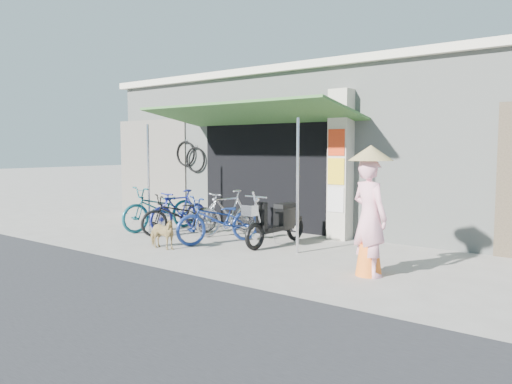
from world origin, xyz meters
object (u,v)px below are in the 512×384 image
Objects in this scene: bike_teal at (161,208)px; bike_blue at (179,210)px; bike_silver at (228,213)px; moped at (277,222)px; bike_navy at (219,219)px; bike_black at (180,215)px; street_dog at (161,233)px; nun at (370,212)px.

bike_blue is (0.38, 0.19, -0.04)m from bike_teal.
bike_teal is 1.25× the size of bike_blue.
bike_silver is at bearing 26.26° from bike_teal.
moped reaches higher than bike_blue.
bike_teal is 1.07× the size of bike_navy.
moped reaches higher than bike_black.
bike_navy is at bearing -9.60° from bike_blue.
bike_blue is 0.91× the size of bike_black.
bike_teal is at bearing -173.72° from moped.
bike_black is at bearing -165.42° from bike_navy.
bike_black is 0.96× the size of moped.
bike_teal is 1.09× the size of moped.
moped reaches higher than bike_silver.
street_dog is at bearing -30.72° from bike_black.
bike_black is 0.88× the size of nun.
bike_silver is 1.49m from moped.
bike_teal is 1.14× the size of bike_black.
nun is at bearing -84.25° from street_dog.
bike_teal is 2.78× the size of street_dog.
bike_black is (0.43, -0.39, -0.02)m from bike_blue.
bike_navy is 0.94× the size of nun.
moped is at bearing -44.23° from street_dog.
bike_silver is at bearing 142.77° from bike_navy.
bike_silver is 4.08m from nun.
bike_navy is 1.18m from street_dog.
bike_black is 4.69m from nun.
bike_silver is at bearing -1.99° from street_dog.
nun reaches higher than street_dog.
bike_black is at bearing -167.67° from moped.
bike_silver reaches higher than street_dog.
moped is at bearing -1.75° from nun.
street_dog is 0.36× the size of nun.
bike_silver is (1.60, 0.45, -0.02)m from bike_teal.
bike_black is at bearing 30.37° from street_dog.
bike_blue is 0.81× the size of nun.
bike_black is 1.28m from bike_navy.
street_dog is at bearing 30.75° from nun.
bike_silver is (0.79, 0.64, 0.04)m from bike_black.
nun is (2.36, -1.08, 0.47)m from moped.
bike_blue is at bearing -177.34° from moped.
bike_navy reaches higher than bike_black.
nun is at bearing 13.41° from bike_navy.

